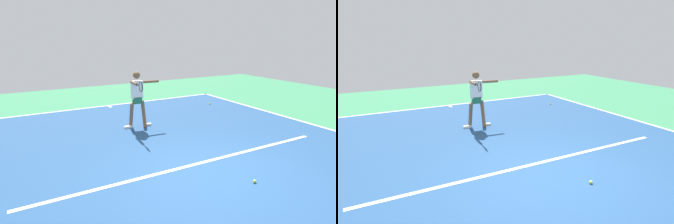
{
  "view_description": "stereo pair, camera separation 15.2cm",
  "coord_description": "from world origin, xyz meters",
  "views": [
    {
      "loc": [
        3.43,
        4.21,
        2.74
      ],
      "look_at": [
        0.04,
        -1.84,
        0.9
      ],
      "focal_mm": 30.83,
      "sensor_mm": 36.0,
      "label": 1
    },
    {
      "loc": [
        3.3,
        4.28,
        2.74
      ],
      "look_at": [
        0.04,
        -1.84,
        0.9
      ],
      "focal_mm": 30.83,
      "sensor_mm": 36.0,
      "label": 2
    }
  ],
  "objects": [
    {
      "name": "ground_plane",
      "position": [
        0.0,
        0.0,
        0.0
      ],
      "size": [
        23.43,
        23.43,
        0.0
      ],
      "primitive_type": "plane",
      "color": "#388456"
    },
    {
      "name": "court_surface",
      "position": [
        0.0,
        0.0,
        0.0
      ],
      "size": [
        9.88,
        13.84,
        0.0
      ],
      "primitive_type": "cube",
      "color": "navy",
      "rests_on": "ground_plane"
    },
    {
      "name": "court_line_baseline_near",
      "position": [
        0.0,
        -6.87,
        0.0
      ],
      "size": [
        9.88,
        0.1,
        0.01
      ],
      "primitive_type": "cube",
      "color": "white",
      "rests_on": "ground_plane"
    },
    {
      "name": "court_line_service",
      "position": [
        0.0,
        -0.58,
        0.0
      ],
      "size": [
        7.41,
        0.1,
        0.01
      ],
      "primitive_type": "cube",
      "color": "white",
      "rests_on": "ground_plane"
    },
    {
      "name": "court_line_centre_mark",
      "position": [
        0.0,
        -6.67,
        0.0
      ],
      "size": [
        0.1,
        0.3,
        0.01
      ],
      "primitive_type": "cube",
      "color": "white",
      "rests_on": "ground_plane"
    },
    {
      "name": "tennis_player",
      "position": [
        0.07,
        -3.65,
        0.99
      ],
      "size": [
        1.14,
        1.2,
        1.73
      ],
      "rotation": [
        0.0,
        0.0,
        -0.09
      ],
      "color": "brown",
      "rests_on": "ground_plane"
    },
    {
      "name": "tennis_ball_by_sideline",
      "position": [
        -0.47,
        0.66,
        0.03
      ],
      "size": [
        0.07,
        0.07,
        0.07
      ],
      "primitive_type": "sphere",
      "color": "#C6E53D",
      "rests_on": "ground_plane"
    },
    {
      "name": "tennis_ball_by_baseline",
      "position": [
        -3.72,
        -5.03,
        0.03
      ],
      "size": [
        0.07,
        0.07,
        0.07
      ],
      "primitive_type": "sphere",
      "color": "#CCE033",
      "rests_on": "ground_plane"
    }
  ]
}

